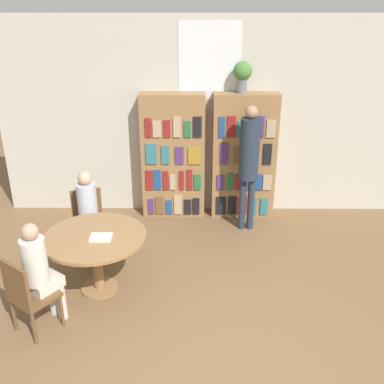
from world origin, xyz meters
The scene contains 11 objects.
wall_back centered at (0.00, 3.84, 1.51)m, with size 6.40×0.07×3.00m.
bookshelf_left centered at (-0.54, 3.64, 0.96)m, with size 0.96×0.34×1.93m.
bookshelf_right centered at (0.54, 3.64, 0.96)m, with size 0.96×0.34×1.93m.
flower_vase centered at (0.46, 3.65, 2.20)m, with size 0.27×0.27×0.45m.
reading_table centered at (-1.34, 1.59, 0.61)m, with size 1.17×1.17×0.73m.
chair_near_camera centered at (-1.89, 0.84, 0.48)m, with size 0.56×0.56×0.87m.
chair_left_side centered at (-1.63, 2.47, 0.48)m, with size 0.50×0.50×0.87m.
seated_reader_left centered at (-1.57, 2.30, 0.68)m, with size 0.34×0.39×1.22m.
seated_reader_right centered at (-1.78, 0.99, 0.68)m, with size 0.39×0.41×1.21m.
librarian_standing centered at (0.56, 3.14, 1.14)m, with size 0.28×0.55×1.87m.
open_book_on_table centered at (-1.25, 1.52, 0.75)m, with size 0.24×0.18×0.03m.
Camera 1 is at (-0.20, -2.85, 3.24)m, focal length 42.00 mm.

